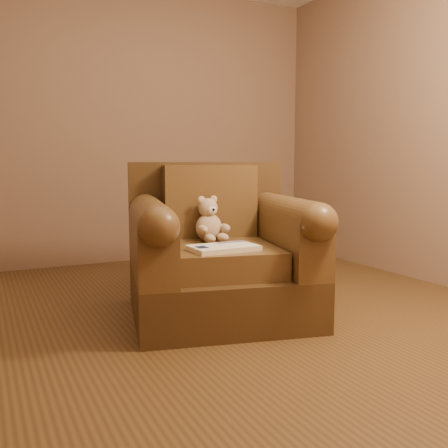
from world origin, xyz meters
name	(u,v)px	position (x,y,z in m)	size (l,w,h in m)	color
floor	(210,315)	(0.00, 0.00, 0.00)	(4.00, 4.00, 0.00)	brown
room	(209,42)	(0.00, 0.00, 1.71)	(4.02, 4.02, 2.71)	#856752
armchair	(219,256)	(0.07, 0.00, 0.38)	(1.31, 1.26, 0.99)	#412C15
teddy_bear	(210,223)	(0.05, 0.10, 0.59)	(0.22, 0.25, 0.30)	tan
guidebook	(223,248)	(-0.04, -0.28, 0.49)	(0.40, 0.25, 0.03)	beige
side_table	(250,253)	(0.52, 0.39, 0.30)	(0.40, 0.40, 0.56)	gold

